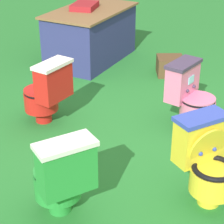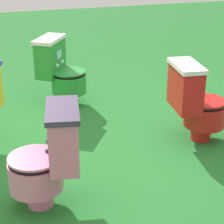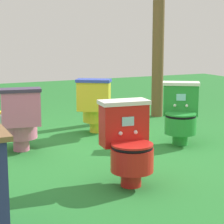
{
  "view_description": "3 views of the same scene",
  "coord_description": "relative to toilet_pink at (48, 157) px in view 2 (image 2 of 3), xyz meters",
  "views": [
    {
      "loc": [
        -3.46,
        -1.47,
        2.28
      ],
      "look_at": [
        -0.23,
        0.19,
        0.39
      ],
      "focal_mm": 68.45,
      "sensor_mm": 36.0,
      "label": 1
    },
    {
      "loc": [
        3.03,
        -0.68,
        1.79
      ],
      "look_at": [
        -0.14,
        0.29,
        0.35
      ],
      "focal_mm": 68.79,
      "sensor_mm": 36.0,
      "label": 2
    },
    {
      "loc": [
        1.6,
        4.3,
        1.32
      ],
      "look_at": [
        -0.41,
        0.05,
        0.45
      ],
      "focal_mm": 69.86,
      "sensor_mm": 36.0,
      "label": 3
    }
  ],
  "objects": [
    {
      "name": "toilet_red",
      "position": [
        -0.6,
        1.4,
        0.0
      ],
      "size": [
        0.45,
        0.53,
        0.73
      ],
      "rotation": [
        0.0,
        0.0,
        6.18
      ],
      "color": "red",
      "rests_on": "ground"
    },
    {
      "name": "toilet_pink",
      "position": [
        0.0,
        0.0,
        0.0
      ],
      "size": [
        0.48,
        0.56,
        0.73
      ],
      "rotation": [
        0.0,
        0.0,
        2.96
      ],
      "color": "pink",
      "rests_on": "ground"
    },
    {
      "name": "ground",
      "position": [
        -0.51,
        0.36,
        -0.37
      ],
      "size": [
        14.0,
        14.0,
        0.0
      ],
      "primitive_type": "plane",
      "color": "#26752D"
    },
    {
      "name": "toilet_green",
      "position": [
        -1.81,
        0.42,
        0.0
      ],
      "size": [
        0.6,
        0.63,
        0.73
      ],
      "rotation": [
        0.0,
        0.0,
        5.71
      ],
      "color": "green",
      "rests_on": "ground"
    }
  ]
}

